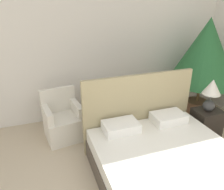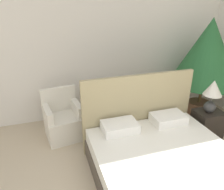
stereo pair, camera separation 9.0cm
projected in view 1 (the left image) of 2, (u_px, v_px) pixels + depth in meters
The scene contains 8 objects.
wall_back at pixel (104, 46), 4.31m from camera, with size 10.00×0.06×2.90m.
bed at pixel (166, 163), 2.91m from camera, with size 1.85×1.96×1.25m.
armchair_near_window_left at pixel (63, 123), 3.84m from camera, with size 0.68×0.65×0.87m.
armchair_near_window_right at pixel (112, 115), 4.12m from camera, with size 0.67×0.63×0.87m.
potted_palm at pixel (205, 53), 4.24m from camera, with size 1.32×1.32×2.00m.
nightstand at pixel (206, 124), 3.82m from camera, with size 0.45×0.37×0.56m.
table_lamp at pixel (211, 92), 3.56m from camera, with size 0.30×0.30×0.56m.
side_table at pixel (89, 124), 3.97m from camera, with size 0.35×0.35×0.40m.
Camera 1 is at (-1.29, -0.69, 2.28)m, focal length 35.00 mm.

